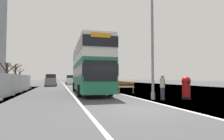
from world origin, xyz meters
TOP-DOWN VIEW (x-y plane):
  - ground at (0.53, 0.10)m, footprint 140.00×280.00m
  - double_decker_bus at (-0.87, 9.85)m, footprint 3.07×11.63m
  - lamppost_foreground at (2.55, 3.16)m, footprint 0.29×0.70m
  - red_pillar_postbox at (4.94, 2.66)m, footprint 0.63×0.63m
  - roadworks_barrier at (2.59, 8.44)m, footprint 1.60×0.64m
  - construction_site_fence at (-7.64, 12.29)m, footprint 0.44×13.80m
  - car_oncoming_near at (-5.18, 27.33)m, footprint 2.09×4.44m
  - car_receding_mid at (-1.16, 36.66)m, footprint 1.91×4.54m
  - bare_tree_far_verge_near at (-12.63, 27.67)m, footprint 3.06×2.84m
  - bare_tree_far_verge_mid at (-12.84, 35.10)m, footprint 2.72×3.11m
  - bare_tree_far_verge_far at (-16.12, 57.10)m, footprint 2.44×2.98m
  - pedestrian_at_kerb at (3.12, 2.84)m, footprint 0.34×0.34m

SIDE VIEW (x-z plane):
  - ground at x=0.53m, z-range -0.10..0.00m
  - roadworks_barrier at x=2.59m, z-range 0.13..1.22m
  - pedestrian_at_kerb at x=3.12m, z-range 0.01..1.75m
  - red_pillar_postbox at x=4.94m, z-range 0.08..1.72m
  - construction_site_fence at x=-7.64m, z-range -0.05..1.88m
  - car_receding_mid at x=-1.16m, z-range -0.06..2.14m
  - car_oncoming_near at x=-5.18m, z-range -0.06..2.15m
  - bare_tree_far_verge_far at x=-16.12m, z-range -0.13..4.88m
  - bare_tree_far_verge_near at x=-12.63m, z-range 0.24..4.68m
  - double_decker_bus at x=-0.87m, z-range 0.16..5.05m
  - bare_tree_far_verge_mid at x=-12.84m, z-range 0.21..5.08m
  - lamppost_foreground at x=2.55m, z-range -0.23..7.91m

